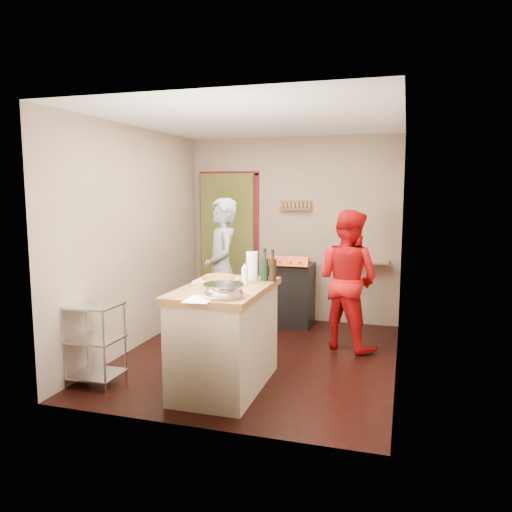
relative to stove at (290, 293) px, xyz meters
The scene contains 10 objects.
floor 1.49m from the stove, 91.94° to the right, with size 3.50×3.50×0.00m, color black.
back_wall 1.03m from the stove, 152.49° to the left, with size 3.00×0.44×2.60m.
left_wall 2.27m from the stove, 137.40° to the right, with size 0.04×3.50×2.60m, color tan.
right_wall 2.20m from the stove, 44.44° to the right, with size 0.04×3.50×2.60m, color tan.
ceiling 2.59m from the stove, 91.94° to the right, with size 3.00×3.50×0.02m, color white.
stove is the anchor object (origin of this frame).
wire_shelving 2.94m from the stove, 116.85° to the right, with size 0.48×0.40×0.80m.
island 2.33m from the stove, 92.41° to the right, with size 0.78×1.39×1.29m.
person_stripe 1.26m from the stove, 122.11° to the right, with size 0.65×0.42×1.77m, color #B3B4B8.
person_red 1.22m from the stove, 42.19° to the right, with size 0.80×0.62×1.64m, color #B80C0F.
Camera 1 is at (1.54, -5.20, 1.88)m, focal length 35.00 mm.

